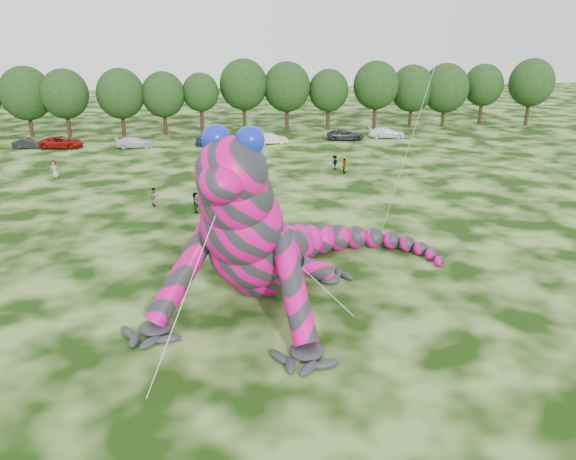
% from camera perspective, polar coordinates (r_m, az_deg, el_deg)
% --- Properties ---
extents(ground, '(240.00, 240.00, 0.00)m').
position_cam_1_polar(ground, '(30.32, -10.03, -9.97)').
color(ground, '#16330A').
rests_on(ground, ground).
extents(inflatable_gecko, '(25.36, 27.03, 10.73)m').
position_cam_1_polar(inflatable_gecko, '(32.48, -2.06, 2.77)').
color(inflatable_gecko, '#CB056F').
rests_on(inflatable_gecko, ground).
extents(tree_5, '(7.16, 6.44, 9.80)m').
position_cam_1_polar(tree_5, '(88.76, -24.98, 11.74)').
color(tree_5, black).
rests_on(tree_5, ground).
extents(tree_6, '(6.52, 5.86, 9.49)m').
position_cam_1_polar(tree_6, '(85.71, -21.64, 11.85)').
color(tree_6, black).
rests_on(tree_6, ground).
extents(tree_7, '(6.68, 6.01, 9.48)m').
position_cam_1_polar(tree_7, '(84.50, -16.58, 12.31)').
color(tree_7, black).
rests_on(tree_7, ground).
extents(tree_8, '(6.14, 5.53, 8.94)m').
position_cam_1_polar(tree_8, '(84.12, -12.50, 12.44)').
color(tree_8, black).
rests_on(tree_8, ground).
extents(tree_9, '(5.27, 4.74, 8.68)m').
position_cam_1_polar(tree_9, '(84.31, -8.82, 12.60)').
color(tree_9, black).
rests_on(tree_9, ground).
extents(tree_10, '(7.09, 6.38, 10.50)m').
position_cam_1_polar(tree_10, '(85.64, -4.50, 13.50)').
color(tree_10, black).
rests_on(tree_10, ground).
extents(tree_11, '(7.01, 6.31, 10.07)m').
position_cam_1_polar(tree_11, '(85.98, -0.11, 13.44)').
color(tree_11, black).
rests_on(tree_11, ground).
extents(tree_12, '(5.99, 5.39, 8.97)m').
position_cam_1_polar(tree_12, '(86.72, 4.12, 13.08)').
color(tree_12, black).
rests_on(tree_12, ground).
extents(tree_13, '(6.83, 6.15, 10.13)m').
position_cam_1_polar(tree_13, '(87.88, 8.88, 13.37)').
color(tree_13, black).
rests_on(tree_13, ground).
extents(tree_14, '(6.82, 6.14, 9.40)m').
position_cam_1_polar(tree_14, '(91.46, 12.47, 13.18)').
color(tree_14, black).
rests_on(tree_14, ground).
extents(tree_15, '(7.17, 6.45, 9.63)m').
position_cam_1_polar(tree_15, '(92.46, 15.67, 13.06)').
color(tree_15, black).
rests_on(tree_15, ground).
extents(tree_16, '(6.26, 5.63, 9.37)m').
position_cam_1_polar(tree_16, '(96.91, 19.15, 12.92)').
color(tree_16, black).
rests_on(tree_16, ground).
extents(tree_17, '(6.98, 6.28, 10.30)m').
position_cam_1_polar(tree_17, '(97.67, 23.38, 12.72)').
color(tree_17, black).
rests_on(tree_17, ground).
extents(car_1, '(3.85, 1.34, 1.27)m').
position_cam_1_polar(car_1, '(80.46, -24.87, 7.96)').
color(car_1, black).
rests_on(car_1, ground).
extents(car_2, '(5.67, 3.06, 1.51)m').
position_cam_1_polar(car_2, '(79.06, -22.00, 8.26)').
color(car_2, maroon).
rests_on(car_2, ground).
extents(car_3, '(4.92, 2.21, 1.40)m').
position_cam_1_polar(car_3, '(76.44, -15.31, 8.60)').
color(car_3, silver).
rests_on(car_3, ground).
extents(car_4, '(4.59, 2.51, 1.48)m').
position_cam_1_polar(car_4, '(75.31, -7.70, 9.00)').
color(car_4, '#16224A').
rests_on(car_4, ground).
extents(car_5, '(4.26, 1.66, 1.38)m').
position_cam_1_polar(car_5, '(76.17, -1.63, 9.26)').
color(car_5, silver).
rests_on(car_5, ground).
extents(car_6, '(5.27, 2.81, 1.41)m').
position_cam_1_polar(car_6, '(79.20, 5.85, 9.59)').
color(car_6, '#29292B').
rests_on(car_6, ground).
extents(car_7, '(5.34, 2.92, 1.47)m').
position_cam_1_polar(car_7, '(81.64, 9.97, 9.73)').
color(car_7, white).
rests_on(car_7, ground).
extents(spectator_1, '(0.84, 0.95, 1.66)m').
position_cam_1_polar(spectator_1, '(50.76, -13.43, 3.30)').
color(spectator_1, gray).
rests_on(spectator_1, ground).
extents(spectator_5, '(0.64, 1.68, 1.78)m').
position_cam_1_polar(spectator_5, '(48.27, -9.34, 2.80)').
color(spectator_5, gray).
rests_on(spectator_5, ground).
extents(spectator_3, '(0.76, 1.01, 1.59)m').
position_cam_1_polar(spectator_3, '(60.96, 5.73, 6.51)').
color(spectator_3, gray).
rests_on(spectator_3, ground).
extents(spectator_4, '(1.00, 0.75, 1.86)m').
position_cam_1_polar(spectator_4, '(63.58, -22.64, 5.74)').
color(spectator_4, gray).
rests_on(spectator_4, ground).
extents(spectator_2, '(1.17, 1.09, 1.58)m').
position_cam_1_polar(spectator_2, '(62.44, 4.77, 6.86)').
color(spectator_2, gray).
rests_on(spectator_2, ground).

